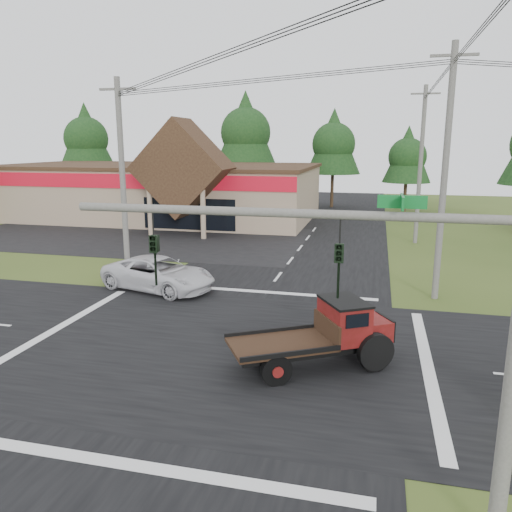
% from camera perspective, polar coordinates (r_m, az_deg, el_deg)
% --- Properties ---
extents(ground, '(120.00, 120.00, 0.00)m').
position_cam_1_polar(ground, '(18.35, -3.65, -10.39)').
color(ground, '#36491A').
rests_on(ground, ground).
extents(road_ns, '(12.00, 120.00, 0.02)m').
position_cam_1_polar(road_ns, '(18.34, -3.65, -10.36)').
color(road_ns, black).
rests_on(road_ns, ground).
extents(road_ew, '(120.00, 12.00, 0.02)m').
position_cam_1_polar(road_ew, '(18.34, -3.65, -10.35)').
color(road_ew, black).
rests_on(road_ew, ground).
extents(parking_apron, '(28.00, 14.00, 0.02)m').
position_cam_1_polar(parking_apron, '(40.59, -14.66, 2.11)').
color(parking_apron, black).
rests_on(parking_apron, ground).
extents(cvs_building, '(30.40, 18.20, 9.19)m').
position_cam_1_polar(cvs_building, '(50.37, -10.88, 7.46)').
color(cvs_building, tan).
rests_on(cvs_building, ground).
extents(traffic_signal_mast, '(8.12, 0.24, 7.00)m').
position_cam_1_polar(traffic_signal_mast, '(9.06, 17.66, -5.69)').
color(traffic_signal_mast, '#595651').
rests_on(traffic_signal_mast, ground).
extents(utility_pole_nw, '(2.00, 0.30, 10.50)m').
position_cam_1_polar(utility_pole_nw, '(27.48, -15.00, 8.53)').
color(utility_pole_nw, '#595651').
rests_on(utility_pole_nw, ground).
extents(utility_pole_ne, '(2.00, 0.30, 11.50)m').
position_cam_1_polar(utility_pole_ne, '(24.30, 20.76, 8.83)').
color(utility_pole_ne, '#595651').
rests_on(utility_pole_ne, ground).
extents(utility_pole_n, '(2.00, 0.30, 11.20)m').
position_cam_1_polar(utility_pole_n, '(38.23, 18.29, 9.91)').
color(utility_pole_n, '#595651').
rests_on(utility_pole_n, ground).
extents(tree_row_a, '(6.72, 6.72, 12.12)m').
position_cam_1_polar(tree_row_a, '(66.17, -18.86, 12.80)').
color(tree_row_a, '#332316').
rests_on(tree_row_a, ground).
extents(tree_row_b, '(5.60, 5.60, 10.10)m').
position_cam_1_polar(tree_row_b, '(63.28, -9.93, 12.09)').
color(tree_row_b, '#332316').
rests_on(tree_row_b, ground).
extents(tree_row_c, '(7.28, 7.28, 13.13)m').
position_cam_1_polar(tree_row_c, '(59.07, -1.19, 14.20)').
color(tree_row_c, '#332316').
rests_on(tree_row_c, ground).
extents(tree_row_d, '(6.16, 6.16, 11.11)m').
position_cam_1_polar(tree_row_d, '(58.32, 8.86, 12.75)').
color(tree_row_d, '#332316').
rests_on(tree_row_d, ground).
extents(tree_row_e, '(5.04, 5.04, 9.09)m').
position_cam_1_polar(tree_row_e, '(56.18, 16.94, 11.00)').
color(tree_row_e, '#332316').
rests_on(tree_row_e, ground).
extents(antique_flatbed_truck, '(5.68, 4.49, 2.25)m').
position_cam_1_polar(antique_flatbed_truck, '(16.50, 6.58, -8.94)').
color(antique_flatbed_truck, '#4F0F0B').
rests_on(antique_flatbed_truck, ground).
extents(white_pickup, '(6.40, 4.19, 1.64)m').
position_cam_1_polar(white_pickup, '(25.52, -11.06, -1.99)').
color(white_pickup, silver).
rests_on(white_pickup, ground).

